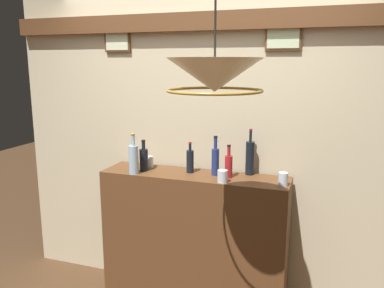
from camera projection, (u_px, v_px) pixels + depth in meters
panelled_rear_partition at (204, 136)px, 3.23m from camera, size 3.39×0.15×2.59m
bar_shelf_unit at (194, 240)px, 3.16m from camera, size 1.47×0.36×1.11m
liquor_bottle_amaro at (144, 159)px, 3.13m from camera, size 0.07×0.07×0.25m
liquor_bottle_mezcal at (190, 161)px, 3.08m from camera, size 0.06×0.06×0.25m
liquor_bottle_port at (215, 160)px, 3.01m from camera, size 0.06×0.06×0.31m
liquor_bottle_vermouth at (250, 157)px, 3.02m from camera, size 0.07×0.07×0.36m
liquor_bottle_rum at (229, 165)px, 2.95m from camera, size 0.06×0.06×0.25m
liquor_bottle_tequila at (134, 159)px, 3.04m from camera, size 0.08×0.08×0.32m
glass_tumbler_rocks at (150, 162)px, 3.25m from camera, size 0.06×0.06×0.09m
glass_tumbler_highball at (222, 176)px, 2.84m from camera, size 0.07×0.07×0.09m
glass_tumbler_shot at (283, 179)px, 2.76m from camera, size 0.07×0.07×0.09m
pendant_lamp at (215, 76)px, 2.06m from camera, size 0.51×0.51×0.53m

